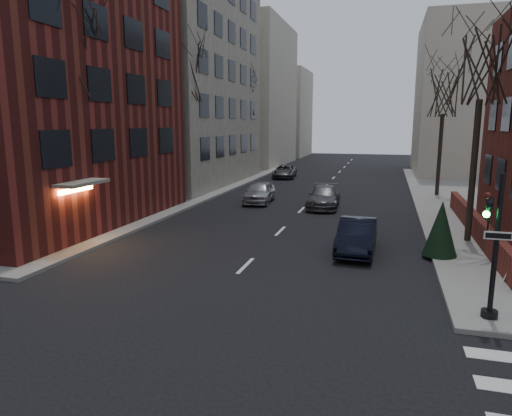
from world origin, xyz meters
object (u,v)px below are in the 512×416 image
at_px(tree_right_a, 483,62).
at_px(car_lane_far, 285,171).
at_px(car_lane_silver, 259,192).
at_px(evergreen_shrub, 441,228).
at_px(tree_left_b, 184,72).
at_px(streetlamp_far, 256,135).
at_px(tree_left_a, 70,54).
at_px(car_lane_gray, 324,197).
at_px(tree_right_b, 444,93).
at_px(parked_sedan, 357,236).
at_px(tree_left_c, 244,96).
at_px(streetlamp_near, 168,143).
at_px(traffic_signal, 492,256).

height_order(tree_right_a, car_lane_far, tree_right_a).
xyz_separation_m(car_lane_silver, evergreen_shrub, (10.61, -10.89, 0.54)).
distance_m(tree_left_b, streetlamp_far, 16.68).
height_order(tree_left_a, evergreen_shrub, tree_left_a).
distance_m(tree_left_a, car_lane_gray, 16.98).
relative_size(streetlamp_far, evergreen_shrub, 2.79).
relative_size(tree_left_a, tree_right_b, 1.12).
bearing_deg(parked_sedan, tree_left_c, 118.19).
relative_size(tree_right_a, car_lane_far, 2.11).
distance_m(tree_right_a, car_lane_far, 27.47).
xyz_separation_m(tree_left_c, car_lane_gray, (10.03, -14.71, -7.33)).
height_order(tree_right_b, parked_sedan, tree_right_b).
xyz_separation_m(streetlamp_near, car_lane_gray, (9.43, 3.29, -3.54)).
bearing_deg(car_lane_far, parked_sedan, -76.62).
bearing_deg(tree_left_a, tree_right_a, 12.80).
distance_m(car_lane_far, evergreen_shrub, 28.36).
xyz_separation_m(tree_right_b, evergreen_shrub, (-1.50, -16.94, -6.31)).
relative_size(tree_right_b, streetlamp_near, 1.46).
distance_m(streetlamp_near, evergreen_shrub, 17.24).
bearing_deg(parked_sedan, traffic_signal, -56.43).
height_order(tree_right_b, car_lane_silver, tree_right_b).
bearing_deg(car_lane_silver, car_lane_far, 91.84).
xyz_separation_m(traffic_signal, tree_left_a, (-16.74, 5.01, 6.56)).
xyz_separation_m(parked_sedan, evergreen_shrub, (3.30, -0.08, 0.56)).
bearing_deg(tree_left_c, streetlamp_far, 73.30).
height_order(car_lane_gray, car_lane_far, car_lane_gray).
height_order(streetlamp_far, evergreen_shrub, streetlamp_far).
bearing_deg(car_lane_gray, evergreen_shrub, -61.92).
xyz_separation_m(tree_left_a, evergreen_shrub, (16.10, 1.06, -7.20)).
height_order(tree_left_a, tree_right_b, tree_left_a).
bearing_deg(tree_left_b, streetlamp_far, 87.85).
distance_m(traffic_signal, car_lane_gray, 17.66).
distance_m(tree_left_b, parked_sedan, 18.68).
xyz_separation_m(tree_left_a, car_lane_far, (4.03, 26.71, -7.83)).
bearing_deg(car_lane_silver, tree_right_b, 22.73).
distance_m(streetlamp_near, car_lane_far, 19.36).
bearing_deg(tree_left_a, streetlamp_near, 85.71).
bearing_deg(traffic_signal, car_lane_silver, 123.56).
relative_size(traffic_signal, car_lane_gray, 0.83).
bearing_deg(evergreen_shrub, parked_sedan, 178.63).
height_order(traffic_signal, tree_left_c, tree_left_c).
bearing_deg(streetlamp_far, car_lane_silver, -73.07).
xyz_separation_m(streetlamp_far, car_lane_far, (3.43, -1.29, -3.60)).
distance_m(streetlamp_far, parked_sedan, 29.71).
bearing_deg(evergreen_shrub, car_lane_far, 115.20).
xyz_separation_m(tree_left_c, parked_sedan, (12.80, -24.86, -7.32)).
relative_size(tree_left_a, streetlamp_near, 1.63).
bearing_deg(tree_right_a, car_lane_far, 120.86).
xyz_separation_m(tree_left_b, car_lane_gray, (10.03, -0.71, -8.22)).
xyz_separation_m(parked_sedan, car_lane_silver, (-7.31, 10.81, 0.03)).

